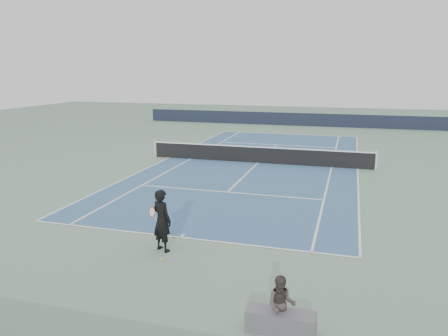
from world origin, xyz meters
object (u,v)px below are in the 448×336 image
(tennis_net, at_px, (258,154))
(spectator_bench, at_px, (281,313))
(tennis_player, at_px, (162,220))
(tennis_ball, at_px, (162,259))

(tennis_net, distance_m, spectator_bench, 16.53)
(spectator_bench, bearing_deg, tennis_player, 142.09)
(tennis_ball, height_order, spectator_bench, spectator_bench)
(tennis_player, bearing_deg, tennis_net, 89.38)
(tennis_net, xyz_separation_m, tennis_ball, (0.13, -13.61, -0.47))
(tennis_net, relative_size, tennis_player, 6.88)
(tennis_ball, relative_size, spectator_bench, 0.04)
(tennis_ball, bearing_deg, spectator_bench, -33.25)
(tennis_player, bearing_deg, spectator_bench, -37.91)
(tennis_player, xyz_separation_m, spectator_bench, (4.01, -3.13, -0.51))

